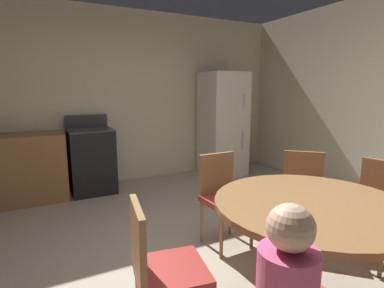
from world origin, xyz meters
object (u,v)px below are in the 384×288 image
dining_table (310,224)px  chair_east (376,204)px  chair_west (159,265)px  refrigerator (223,124)px  oven_range (92,160)px  chair_northeast (302,191)px  chair_north (223,193)px

dining_table → chair_east: bearing=9.6°
dining_table → chair_west: bearing=170.6°
refrigerator → oven_range: bearing=178.6°
dining_table → chair_northeast: chair_northeast is taller
chair_northeast → chair_east: same height
refrigerator → dining_table: size_ratio=1.40×
oven_range → refrigerator: (2.21, -0.05, 0.41)m
oven_range → refrigerator: 2.25m
refrigerator → chair_east: bearing=-96.2°
oven_range → chair_northeast: 2.91m
dining_table → chair_east: chair_east is taller
chair_east → chair_north: (-1.02, 0.84, 0.00)m
dining_table → refrigerator: bearing=67.0°
chair_west → chair_northeast: bearing=27.3°
dining_table → chair_west: chair_west is taller
chair_west → chair_north: 1.29m
chair_west → chair_north: same height
refrigerator → chair_northeast: refrigerator is taller
chair_northeast → dining_table: bearing=-0.0°
dining_table → chair_northeast: (0.71, 0.72, -0.11)m
dining_table → chair_northeast: 1.02m
chair_northeast → chair_north: size_ratio=1.00×
chair_east → chair_north: size_ratio=1.00×
dining_table → chair_west: 1.02m
refrigerator → chair_east: size_ratio=2.02×
chair_northeast → chair_north: same height
chair_northeast → chair_east: bearing=72.2°
refrigerator → dining_table: refrigerator is taller
oven_range → refrigerator: refrigerator is taller
chair_north → chair_west: bearing=-50.4°
refrigerator → chair_east: 2.96m
oven_range → dining_table: oven_range is taller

